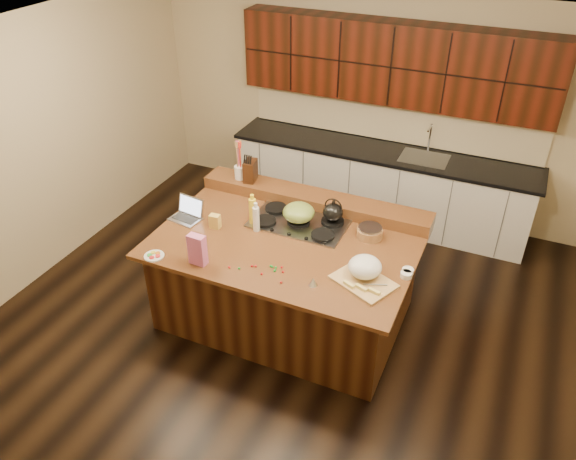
% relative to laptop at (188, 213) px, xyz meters
% --- Properties ---
extents(room, '(5.52, 5.02, 2.72)m').
position_rel_laptop_xyz_m(room, '(1.03, 0.04, 0.38)').
color(room, black).
rests_on(room, ground).
extents(island, '(2.40, 1.60, 0.92)m').
position_rel_laptop_xyz_m(island, '(1.03, 0.04, -0.51)').
color(island, black).
rests_on(island, ground).
extents(back_ledge, '(2.40, 0.30, 0.12)m').
position_rel_laptop_xyz_m(back_ledge, '(1.03, 0.74, 0.01)').
color(back_ledge, black).
rests_on(back_ledge, island).
extents(cooktop, '(0.92, 0.52, 0.05)m').
position_rel_laptop_xyz_m(cooktop, '(1.03, 0.34, -0.04)').
color(cooktop, gray).
rests_on(cooktop, island).
extents(back_counter, '(3.70, 0.66, 2.40)m').
position_rel_laptop_xyz_m(back_counter, '(1.33, 2.26, 0.01)').
color(back_counter, silver).
rests_on(back_counter, ground).
extents(kettle, '(0.22, 0.22, 0.18)m').
position_rel_laptop_xyz_m(kettle, '(1.33, 0.47, 0.08)').
color(kettle, black).
rests_on(kettle, cooktop).
extents(green_bowl, '(0.39, 0.39, 0.17)m').
position_rel_laptop_xyz_m(green_bowl, '(1.03, 0.34, 0.07)').
color(green_bowl, olive).
rests_on(green_bowl, cooktop).
extents(laptop, '(0.32, 0.27, 0.20)m').
position_rel_laptop_xyz_m(laptop, '(0.00, 0.00, 0.00)').
color(laptop, '#B7B7BC').
rests_on(laptop, island).
extents(oil_bottle, '(0.08, 0.08, 0.27)m').
position_rel_laptop_xyz_m(oil_bottle, '(0.63, 0.17, 0.08)').
color(oil_bottle, yellow).
rests_on(oil_bottle, island).
extents(vinegar_bottle, '(0.07, 0.07, 0.25)m').
position_rel_laptop_xyz_m(vinegar_bottle, '(0.71, 0.07, 0.07)').
color(vinegar_bottle, silver).
rests_on(vinegar_bottle, island).
extents(wooden_tray, '(0.59, 0.53, 0.20)m').
position_rel_laptop_xyz_m(wooden_tray, '(1.87, -0.22, 0.03)').
color(wooden_tray, tan).
rests_on(wooden_tray, island).
extents(ramekin_a, '(0.12, 0.12, 0.04)m').
position_rel_laptop_xyz_m(ramekin_a, '(2.18, 0.00, -0.03)').
color(ramekin_a, white).
rests_on(ramekin_a, island).
extents(ramekin_b, '(0.11, 0.11, 0.04)m').
position_rel_laptop_xyz_m(ramekin_b, '(2.18, -0.05, -0.03)').
color(ramekin_b, white).
rests_on(ramekin_b, island).
extents(ramekin_c, '(0.12, 0.12, 0.04)m').
position_rel_laptop_xyz_m(ramekin_c, '(1.71, 0.39, -0.03)').
color(ramekin_c, white).
rests_on(ramekin_c, island).
extents(strainer_bowl, '(0.29, 0.29, 0.09)m').
position_rel_laptop_xyz_m(strainer_bowl, '(1.72, 0.40, -0.01)').
color(strainer_bowl, '#996B3F').
rests_on(strainer_bowl, island).
extents(kitchen_timer, '(0.10, 0.10, 0.07)m').
position_rel_laptop_xyz_m(kitchen_timer, '(1.51, -0.47, -0.02)').
color(kitchen_timer, silver).
rests_on(kitchen_timer, island).
extents(pink_bag, '(0.16, 0.09, 0.29)m').
position_rel_laptop_xyz_m(pink_bag, '(0.49, -0.59, 0.09)').
color(pink_bag, '#CB5F93').
rests_on(pink_bag, island).
extents(candy_plate, '(0.24, 0.24, 0.01)m').
position_rel_laptop_xyz_m(candy_plate, '(0.07, -0.67, -0.05)').
color(candy_plate, white).
rests_on(candy_plate, island).
extents(package_box, '(0.10, 0.07, 0.14)m').
position_rel_laptop_xyz_m(package_box, '(0.33, -0.04, 0.01)').
color(package_box, '#E4BB50').
rests_on(package_box, island).
extents(utensil_crock, '(0.15, 0.15, 0.14)m').
position_rel_laptop_xyz_m(utensil_crock, '(0.19, 0.74, 0.14)').
color(utensil_crock, white).
rests_on(utensil_crock, back_ledge).
extents(knife_block, '(0.14, 0.20, 0.22)m').
position_rel_laptop_xyz_m(knife_block, '(0.32, 0.74, 0.18)').
color(knife_block, black).
rests_on(knife_block, back_ledge).
extents(gumdrop_0, '(0.02, 0.02, 0.02)m').
position_rel_laptop_xyz_m(gumdrop_0, '(1.06, -0.52, -0.05)').
color(gumdrop_0, red).
rests_on(gumdrop_0, island).
extents(gumdrop_1, '(0.02, 0.02, 0.02)m').
position_rel_laptop_xyz_m(gumdrop_1, '(1.10, -0.39, -0.05)').
color(gumdrop_1, '#198C26').
rests_on(gumdrop_1, island).
extents(gumdrop_2, '(0.02, 0.02, 0.02)m').
position_rel_laptop_xyz_m(gumdrop_2, '(1.21, -0.42, -0.05)').
color(gumdrop_2, red).
rests_on(gumdrop_2, island).
extents(gumdrop_3, '(0.02, 0.02, 0.02)m').
position_rel_laptop_xyz_m(gumdrop_3, '(1.14, -0.42, -0.05)').
color(gumdrop_3, '#198C26').
rests_on(gumdrop_3, island).
extents(gumdrop_4, '(0.02, 0.02, 0.02)m').
position_rel_laptop_xyz_m(gumdrop_4, '(0.96, -0.44, -0.05)').
color(gumdrop_4, red).
rests_on(gumdrop_4, island).
extents(gumdrop_5, '(0.02, 0.02, 0.02)m').
position_rel_laptop_xyz_m(gumdrop_5, '(1.14, -0.44, -0.05)').
color(gumdrop_5, '#198C26').
rests_on(gumdrop_5, island).
extents(gumdrop_6, '(0.02, 0.02, 0.02)m').
position_rel_laptop_xyz_m(gumdrop_6, '(1.18, -0.37, -0.05)').
color(gumdrop_6, red).
rests_on(gumdrop_6, island).
extents(gumdrop_7, '(0.02, 0.02, 0.02)m').
position_rel_laptop_xyz_m(gumdrop_7, '(0.85, -0.53, -0.05)').
color(gumdrop_7, '#198C26').
rests_on(gumdrop_7, island).
extents(gumdrop_8, '(0.02, 0.02, 0.02)m').
position_rel_laptop_xyz_m(gumdrop_8, '(0.94, -0.46, -0.05)').
color(gumdrop_8, red).
rests_on(gumdrop_8, island).
extents(gumdrop_9, '(0.02, 0.02, 0.02)m').
position_rel_laptop_xyz_m(gumdrop_9, '(1.13, -0.39, -0.05)').
color(gumdrop_9, '#198C26').
rests_on(gumdrop_9, island).
extents(gumdrop_10, '(0.02, 0.02, 0.02)m').
position_rel_laptop_xyz_m(gumdrop_10, '(1.26, -0.56, -0.05)').
color(gumdrop_10, red).
rests_on(gumdrop_10, island).
extents(gumdrop_11, '(0.02, 0.02, 0.02)m').
position_rel_laptop_xyz_m(gumdrop_11, '(1.08, -0.39, -0.05)').
color(gumdrop_11, '#198C26').
rests_on(gumdrop_11, island).
extents(gumdrop_12, '(0.02, 0.02, 0.02)m').
position_rel_laptop_xyz_m(gumdrop_12, '(0.76, -0.55, -0.05)').
color(gumdrop_12, red).
rests_on(gumdrop_12, island).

